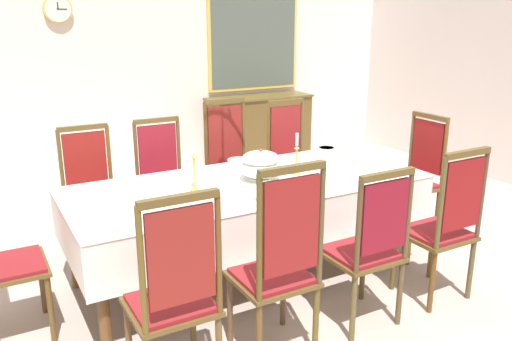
# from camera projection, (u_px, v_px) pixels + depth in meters

# --- Properties ---
(ground) EXTENTS (7.61, 6.49, 0.04)m
(ground) POSITION_uv_depth(u_px,v_px,m) (257.00, 284.00, 3.95)
(ground) COLOR #BBA69A
(back_wall) EXTENTS (7.61, 0.08, 3.40)m
(back_wall) POSITION_uv_depth(u_px,v_px,m) (123.00, 36.00, 6.22)
(back_wall) COLOR silver
(back_wall) RESTS_ON ground
(dining_table) EXTENTS (2.61, 1.11, 0.75)m
(dining_table) POSITION_uv_depth(u_px,v_px,m) (248.00, 191.00, 3.87)
(dining_table) COLOR brown
(dining_table) RESTS_ON ground
(tablecloth) EXTENTS (2.63, 1.13, 0.35)m
(tablecloth) POSITION_uv_depth(u_px,v_px,m) (248.00, 193.00, 3.88)
(tablecloth) COLOR white
(tablecloth) RESTS_ON dining_table
(chair_south_a) EXTENTS (0.44, 0.42, 1.14)m
(chair_south_a) POSITION_uv_depth(u_px,v_px,m) (175.00, 293.00, 2.66)
(chair_south_a) COLOR brown
(chair_south_a) RESTS_ON ground
(chair_north_a) EXTENTS (0.44, 0.42, 1.08)m
(chair_north_a) POSITION_uv_depth(u_px,v_px,m) (91.00, 191.00, 4.27)
(chair_north_a) COLOR brown
(chair_north_a) RESTS_ON ground
(chair_south_b) EXTENTS (0.44, 0.42, 1.19)m
(chair_south_b) POSITION_uv_depth(u_px,v_px,m) (279.00, 263.00, 2.94)
(chair_south_b) COLOR brown
(chair_south_b) RESTS_ON ground
(chair_north_b) EXTENTS (0.44, 0.42, 1.08)m
(chair_north_b) POSITION_uv_depth(u_px,v_px,m) (164.00, 180.00, 4.56)
(chair_north_b) COLOR brown
(chair_north_b) RESTS_ON ground
(chair_south_c) EXTENTS (0.44, 0.42, 1.07)m
(chair_south_c) POSITION_uv_depth(u_px,v_px,m) (368.00, 246.00, 3.27)
(chair_south_c) COLOR brown
(chair_south_c) RESTS_ON ground
(chair_north_c) EXTENTS (0.44, 0.42, 1.20)m
(chair_north_c) POSITION_uv_depth(u_px,v_px,m) (231.00, 165.00, 4.86)
(chair_north_c) COLOR brown
(chair_north_c) RESTS_ON ground
(chair_south_d) EXTENTS (0.44, 0.42, 1.11)m
(chair_south_d) POSITION_uv_depth(u_px,v_px,m) (444.00, 224.00, 3.57)
(chair_south_d) COLOR #4F3E1B
(chair_south_d) RESTS_ON ground
(chair_north_d) EXTENTS (0.44, 0.42, 1.14)m
(chair_north_d) POSITION_uv_depth(u_px,v_px,m) (291.00, 158.00, 5.18)
(chair_north_d) COLOR brown
(chair_north_d) RESTS_ON ground
(chair_head_east) EXTENTS (0.42, 0.44, 1.10)m
(chair_head_east) POSITION_uv_depth(u_px,v_px,m) (415.00, 174.00, 4.71)
(chair_head_east) COLOR brown
(chair_head_east) RESTS_ON ground
(soup_tureen) EXTENTS (0.31, 0.31, 0.24)m
(soup_tureen) POSITION_uv_depth(u_px,v_px,m) (261.00, 165.00, 3.87)
(soup_tureen) COLOR silver
(soup_tureen) RESTS_ON tablecloth
(candlestick_west) EXTENTS (0.07, 0.07, 0.37)m
(candlestick_west) POSITION_uv_depth(u_px,v_px,m) (194.00, 170.00, 3.61)
(candlestick_west) COLOR gold
(candlestick_west) RESTS_ON tablecloth
(candlestick_east) EXTENTS (0.07, 0.07, 0.32)m
(candlestick_east) POSITION_uv_depth(u_px,v_px,m) (297.00, 158.00, 4.02)
(candlestick_east) COLOR gold
(candlestick_east) RESTS_ON tablecloth
(bowl_near_left) EXTENTS (0.20, 0.20, 0.05)m
(bowl_near_left) POSITION_uv_depth(u_px,v_px,m) (275.00, 195.00, 3.48)
(bowl_near_left) COLOR silver
(bowl_near_left) RESTS_ON tablecloth
(bowl_near_right) EXTENTS (0.17, 0.17, 0.04)m
(bowl_near_right) POSITION_uv_depth(u_px,v_px,m) (326.00, 149.00, 4.71)
(bowl_near_right) COLOR silver
(bowl_near_right) RESTS_ON tablecloth
(bowl_far_left) EXTENTS (0.19, 0.19, 0.05)m
(bowl_far_left) POSITION_uv_depth(u_px,v_px,m) (239.00, 162.00, 4.30)
(bowl_far_left) COLOR silver
(bowl_far_left) RESTS_ON tablecloth
(bowl_far_right) EXTENTS (0.15, 0.15, 0.04)m
(bowl_far_right) POSITION_uv_depth(u_px,v_px,m) (376.00, 178.00, 3.89)
(bowl_far_right) COLOR silver
(bowl_far_right) RESTS_ON tablecloth
(spoon_primary) EXTENTS (0.06, 0.17, 0.01)m
(spoon_primary) POSITION_uv_depth(u_px,v_px,m) (257.00, 200.00, 3.45)
(spoon_primary) COLOR gold
(spoon_primary) RESTS_ON tablecloth
(spoon_secondary) EXTENTS (0.06, 0.18, 0.01)m
(spoon_secondary) POSITION_uv_depth(u_px,v_px,m) (335.00, 149.00, 4.79)
(spoon_secondary) COLOR gold
(spoon_secondary) RESTS_ON tablecloth
(sideboard) EXTENTS (1.44, 0.48, 0.90)m
(sideboard) POSITION_uv_depth(u_px,v_px,m) (260.00, 129.00, 7.10)
(sideboard) COLOR brown
(sideboard) RESTS_ON ground
(mounted_clock) EXTENTS (0.31, 0.06, 0.31)m
(mounted_clock) POSITION_uv_depth(u_px,v_px,m) (58.00, 9.00, 5.74)
(mounted_clock) COLOR #D1B251
(framed_painting) EXTENTS (1.35, 0.05, 1.58)m
(framed_painting) POSITION_uv_depth(u_px,v_px,m) (254.00, 30.00, 6.97)
(framed_painting) COLOR #D1B251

